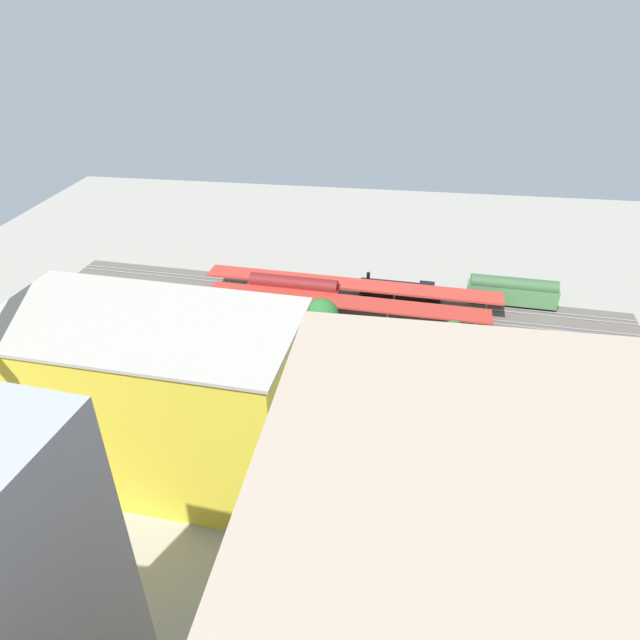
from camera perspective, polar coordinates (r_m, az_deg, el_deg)
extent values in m
plane|color=gray|center=(97.67, -0.01, -3.49)|extent=(189.56, 189.56, 0.00)
cube|color=#5B544C|center=(114.77, 1.47, 2.18)|extent=(119.12, 21.45, 0.01)
cube|color=#2D2D33|center=(95.47, -0.24, -4.40)|extent=(118.81, 17.00, 0.01)
cube|color=#9E9EA8|center=(117.70, 1.68, 3.06)|extent=(118.21, 8.14, 0.12)
cube|color=#9E9EA8|center=(116.44, 1.59, 2.73)|extent=(118.21, 8.14, 0.12)
cube|color=#9E9EA8|center=(112.93, 1.34, 1.77)|extent=(118.21, 8.14, 0.12)
cube|color=#9E9EA8|center=(111.69, 1.25, 1.42)|extent=(118.21, 8.14, 0.12)
cube|color=#A82D23|center=(106.03, 2.64, 1.89)|extent=(54.78, 8.88, 0.36)
cylinder|color=slate|center=(106.41, 15.74, -0.48)|extent=(0.30, 0.30, 3.60)
cylinder|color=slate|center=(106.18, 6.97, 0.49)|extent=(0.30, 0.30, 3.60)
cylinder|color=slate|center=(108.45, -1.65, 1.42)|extent=(0.30, 0.30, 3.60)
cylinder|color=slate|center=(113.07, -9.74, 2.27)|extent=(0.30, 0.30, 3.60)
cube|color=#B73328|center=(111.92, 3.14, 3.73)|extent=(60.02, 8.83, 0.47)
cylinder|color=slate|center=(112.54, 16.75, 1.26)|extent=(0.30, 0.30, 3.88)
cylinder|color=slate|center=(112.09, 7.64, 2.27)|extent=(0.30, 0.30, 3.88)
cylinder|color=slate|center=(114.48, -1.33, 3.21)|extent=(0.30, 0.30, 3.88)
cylinder|color=slate|center=(119.56, -9.74, 4.01)|extent=(0.30, 0.30, 3.88)
cube|color=black|center=(116.34, 8.25, 2.55)|extent=(16.76, 3.50, 1.00)
cylinder|color=black|center=(115.57, 7.56, 3.42)|extent=(13.74, 3.56, 2.64)
cube|color=black|center=(115.59, 10.90, 2.85)|extent=(3.23, 3.04, 3.68)
cylinder|color=black|center=(115.09, 5.01, 4.59)|extent=(0.70, 0.70, 1.40)
cube|color=black|center=(118.86, 19.00, 1.60)|extent=(15.86, 3.48, 0.60)
cube|color=#4C7F4C|center=(117.87, 19.18, 2.53)|extent=(17.65, 4.20, 3.77)
cylinder|color=#355935|center=(116.93, 19.36, 3.45)|extent=(16.95, 4.16, 3.03)
cube|color=black|center=(113.36, -2.70, 1.93)|extent=(16.96, 3.58, 0.60)
cube|color=maroon|center=(112.38, -2.73, 2.85)|extent=(18.87, 4.32, 3.52)
cylinder|color=maroon|center=(111.44, -2.75, 3.76)|extent=(18.12, 4.27, 3.06)
cube|color=black|center=(92.81, 13.91, -6.54)|extent=(3.72, 1.90, 0.30)
cube|color=maroon|center=(92.51, 13.95, -6.29)|extent=(4.42, 2.00, 0.73)
cube|color=#1E2328|center=(92.10, 14.00, -5.95)|extent=(2.50, 1.70, 0.65)
cube|color=black|center=(92.42, 9.28, -6.13)|extent=(3.78, 1.82, 0.30)
cube|color=silver|center=(92.09, 9.31, -5.85)|extent=(4.49, 1.92, 0.81)
cube|color=#1E2328|center=(91.66, 9.35, -5.49)|extent=(2.54, 1.62, 0.66)
cube|color=black|center=(91.92, 4.23, -5.98)|extent=(3.49, 1.86, 0.30)
cube|color=gray|center=(91.60, 4.24, -5.71)|extent=(4.14, 1.97, 0.76)
cube|color=#1E2328|center=(91.18, 4.26, -5.35)|extent=(2.35, 1.66, 0.68)
cube|color=black|center=(92.66, 0.25, -5.54)|extent=(3.76, 1.73, 0.30)
cube|color=navy|center=(92.31, 0.25, -5.24)|extent=(4.48, 1.81, 0.88)
cube|color=#1E2328|center=(91.88, 0.25, -4.88)|extent=(2.52, 1.57, 0.59)
cube|color=black|center=(93.97, -4.24, -5.05)|extent=(3.79, 1.97, 0.30)
cube|color=silver|center=(93.62, -4.25, -4.75)|extent=(4.50, 2.08, 0.89)
cube|color=#1E2328|center=(93.19, -4.27, -4.39)|extent=(2.55, 1.76, 0.58)
cube|color=black|center=(95.18, -8.44, -4.81)|extent=(3.44, 1.89, 0.30)
cube|color=black|center=(94.87, -8.46, -4.54)|extent=(4.09, 1.99, 0.78)
cube|color=#1E2328|center=(94.46, -8.49, -4.19)|extent=(2.32, 1.70, 0.65)
cube|color=black|center=(97.42, -12.73, -4.37)|extent=(3.87, 1.99, 0.30)
cube|color=black|center=(97.12, -12.76, -4.11)|extent=(4.58, 2.13, 0.77)
cube|color=#1E2328|center=(96.71, -12.81, -3.75)|extent=(2.62, 1.74, 0.69)
cube|color=black|center=(99.82, -16.56, -4.03)|extent=(3.59, 2.09, 0.30)
cube|color=navy|center=(99.51, -16.61, -3.76)|extent=(4.25, 2.23, 0.81)
cube|color=#1E2328|center=(99.13, -16.67, -3.43)|extent=(2.44, 1.82, 0.57)
cube|color=yellow|center=(73.63, -16.67, -7.61)|extent=(37.39, 20.93, 21.90)
cube|color=#ADA89E|center=(67.50, -18.07, -0.16)|extent=(38.03, 21.57, 0.40)
cube|color=gray|center=(91.64, -28.31, -10.13)|extent=(3.60, 3.60, 1.20)
cube|color=black|center=(87.85, -6.61, -8.07)|extent=(9.47, 3.10, 0.50)
cube|color=white|center=(86.41, -5.98, -7.27)|extent=(7.26, 3.11, 3.06)
cube|color=silver|center=(88.07, -8.84, -6.94)|extent=(2.48, 2.64, 2.40)
cube|color=black|center=(92.41, -15.89, -6.98)|extent=(9.47, 2.54, 0.50)
cube|color=silver|center=(91.03, -15.41, -6.28)|extent=(7.30, 2.72, 2.70)
cube|color=silver|center=(93.04, -18.05, -5.92)|extent=(2.26, 2.56, 2.54)
cube|color=black|center=(89.01, -10.68, -7.86)|extent=(9.46, 2.28, 0.50)
cube|color=white|center=(87.60, -10.07, -7.03)|extent=(7.17, 2.47, 3.08)
cube|color=silver|center=(89.15, -12.98, -6.85)|extent=(2.33, 2.38, 2.56)
cylinder|color=brown|center=(98.22, 13.33, -2.93)|extent=(0.53, 0.53, 3.70)
sphere|color=#28662D|center=(96.45, 13.56, -1.28)|extent=(4.23, 4.23, 4.23)
cylinder|color=brown|center=(98.41, 0.67, -2.08)|extent=(0.56, 0.56, 3.21)
sphere|color=#28662D|center=(96.67, 0.68, -0.47)|extent=(4.69, 4.69, 4.69)
cylinder|color=brown|center=(99.00, 0.15, -1.60)|extent=(0.56, 0.56, 3.95)
sphere|color=#28662D|center=(96.84, 0.16, 0.46)|extent=(6.15, 6.15, 6.15)
cylinder|color=#333333|center=(96.79, 4.61, -1.71)|extent=(0.16, 0.16, 6.33)
cube|color=black|center=(94.89, 4.71, 0.12)|extent=(0.36, 0.36, 0.90)
sphere|color=yellow|center=(94.74, 4.58, 0.29)|extent=(0.20, 0.20, 0.20)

